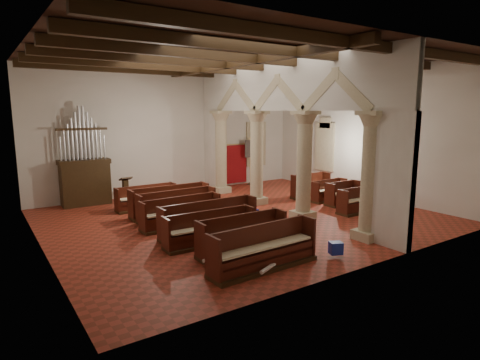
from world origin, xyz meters
The scene contains 32 objects.
floor centered at (0.00, 0.00, 0.00)m, with size 14.00×14.00×0.00m, color maroon.
ceiling centered at (0.00, 0.00, 6.00)m, with size 14.00×14.00×0.00m, color #321B10.
wall_back centered at (0.00, 6.00, 3.00)m, with size 14.00×0.02×6.00m, color silver.
wall_front centered at (0.00, -6.00, 3.00)m, with size 14.00×0.02×6.00m, color silver.
wall_left centered at (-7.00, 0.00, 3.00)m, with size 0.02×12.00×6.00m, color silver.
wall_right centered at (7.00, 0.00, 3.00)m, with size 0.02×12.00×6.00m, color silver.
ceiling_beams centered at (0.00, 0.00, 5.82)m, with size 13.80×11.80×0.30m, color #31200F, non-canonical shape.
arcade centered at (1.80, 0.00, 3.56)m, with size 0.90×11.90×6.00m.
window_right_a centered at (6.98, -1.50, 2.20)m, with size 0.03×1.00×2.20m, color #3A8362.
window_right_b centered at (6.98, 2.50, 2.20)m, with size 0.03×1.00×2.20m, color #3A8362.
window_back centered at (5.00, 5.98, 2.20)m, with size 1.00×0.03×2.20m, color #3A8362.
pipe_organ centered at (-4.50, 5.50, 1.37)m, with size 2.10×0.85×4.40m.
lectern centered at (-3.00, 4.72, 0.51)m, with size 0.52×0.52×1.23m.
dossal_curtain centered at (3.50, 5.92, 1.17)m, with size 1.80×0.07×2.17m.
processional_banner centered at (4.28, 5.49, 0.83)m, with size 0.58×0.74×2.67m.
hymnal_box_a centered at (-0.23, -5.06, 0.27)m, with size 0.34×0.28×0.34m, color navy.
hymnal_box_b centered at (-0.58, -2.36, 0.28)m, with size 0.36×0.29×0.36m, color navy.
hymnal_box_c centered at (0.20, -0.54, 0.24)m, with size 0.29×0.23×0.29m, color navy.
tube_heater_a centered at (-2.36, -4.86, 0.16)m, with size 0.11×0.11×1.05m, color white.
tube_heater_b centered at (-3.17, -3.51, 0.16)m, with size 0.10×0.10×1.00m, color white.
nave_pew_0 centered at (-2.40, -4.57, 0.38)m, with size 3.19×0.88×1.15m.
nave_pew_1 centered at (-2.22, -3.32, 0.37)m, with size 2.78×0.78×1.11m.
nave_pew_2 centered at (-2.60, -2.10, 0.34)m, with size 2.95×0.79×1.03m.
nave_pew_3 centered at (-2.15, -1.27, 0.37)m, with size 3.44×0.79×1.13m.
nave_pew_4 centered at (-2.50, 0.13, 0.35)m, with size 2.97×0.80×1.06m.
nave_pew_5 centered at (-2.23, 1.05, 0.37)m, with size 3.04×0.79×1.12m.
nave_pew_6 centered at (-2.16, 1.86, 0.38)m, with size 3.19×0.80×1.15m.
nave_pew_7 centered at (-2.60, 3.28, 0.33)m, with size 2.53×0.71×1.00m.
aisle_pew_0 centered at (4.30, -2.05, 0.34)m, with size 1.91×0.69×1.01m.
aisle_pew_1 centered at (4.86, -0.75, 0.34)m, with size 1.69×0.70×1.01m.
aisle_pew_2 centered at (4.94, 0.18, 0.32)m, with size 1.98×0.75×0.96m.
aisle_pew_3 centered at (4.67, 1.08, 0.39)m, with size 1.95×0.77×1.14m.
Camera 1 is at (-8.45, -12.49, 4.07)m, focal length 30.00 mm.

